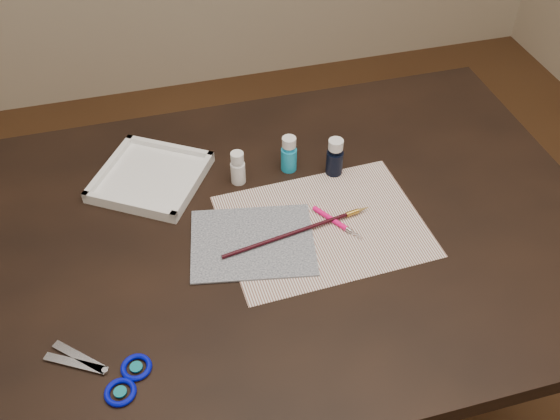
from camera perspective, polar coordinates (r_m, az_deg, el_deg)
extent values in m
cube|color=#422614|center=(1.87, 0.00, -18.14)|extent=(3.50, 3.50, 0.02)
cube|color=black|center=(1.54, 0.00, -11.45)|extent=(1.30, 0.90, 0.75)
cube|color=white|center=(1.25, 3.97, -1.45)|extent=(0.41, 0.32, 0.00)
cube|color=black|center=(1.21, -2.53, -2.95)|extent=(0.27, 0.23, 0.00)
cylinder|color=silver|center=(1.32, -3.88, 3.89)|extent=(0.04, 0.04, 0.08)
cylinder|color=#199ACA|center=(1.35, 0.82, 5.17)|extent=(0.04, 0.04, 0.08)
cylinder|color=black|center=(1.34, 5.04, 4.85)|extent=(0.04, 0.04, 0.09)
cube|color=white|center=(1.37, -11.74, 3.01)|extent=(0.29, 0.29, 0.03)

